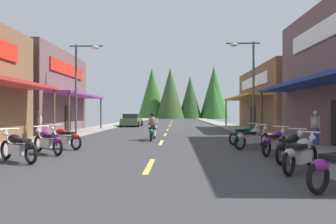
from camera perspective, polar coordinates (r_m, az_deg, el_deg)
The scene contains 21 objects.
ground at distance 28.59m, azimuth 0.09°, elevation -3.30°, with size 10.76×87.16×0.10m, color #38383A.
sidewalk_left at distance 29.50m, azimuth -12.73°, elevation -2.99°, with size 2.31×87.16×0.12m, color #9E9991.
sidewalk_right at distance 29.15m, azimuth 13.06°, elevation -3.02°, with size 2.31×87.16×0.12m, color gray.
centerline_dashes at distance 32.22m, azimuth 0.26°, elevation -2.84°, with size 0.16×63.21×0.01m.
storefront_left_far at distance 25.12m, azimuth -25.78°, elevation 3.51°, with size 8.02×9.19×6.25m.
storefront_right_far at distance 28.22m, azimuth 24.21°, elevation 2.33°, with size 9.69×11.67×5.48m.
streetlamp_left at distance 19.87m, azimuth -16.70°, elevation 6.79°, with size 2.19×0.30×6.00m.
streetlamp_right at distance 19.61m, azimuth 15.50°, elevation 7.14°, with size 2.19×0.30×6.15m.
motorcycle_parked_right_2 at distance 8.37m, azimuth 24.66°, elevation -7.38°, with size 1.57×1.60×1.04m.
motorcycle_parked_right_3 at distance 9.92m, azimuth 22.96°, elevation -6.24°, with size 1.53×1.64×1.04m.
motorcycle_parked_right_4 at distance 11.41m, azimuth 20.28°, elevation -5.44°, with size 1.48×1.68×1.04m.
motorcycle_parked_right_5 at distance 12.90m, azimuth 16.28°, elevation -4.82°, with size 1.86×1.23×1.04m.
motorcycle_parked_right_6 at distance 14.54m, azimuth 14.88°, elevation -4.28°, with size 1.85×1.25×1.04m.
motorcycle_parked_left_2 at distance 10.27m, azimuth -27.38°, elevation -6.03°, with size 1.84×1.26×1.04m.
motorcycle_parked_left_3 at distance 11.77m, azimuth -22.55°, elevation -5.27°, with size 1.72×1.43×1.04m.
motorcycle_parked_left_4 at distance 13.15m, azimuth -19.70°, elevation -4.73°, with size 1.90×1.16×1.04m.
rider_cruising_lead at distance 16.25m, azimuth -3.02°, elevation -3.26°, with size 0.60×2.14×1.57m.
pedestrian_by_shop at distance 14.43m, azimuth 27.05°, elevation -2.48°, with size 0.32×0.56×1.64m.
pedestrian_browsing at distance 17.72m, azimuth -23.86°, elevation -1.96°, with size 0.39×0.52×1.68m.
parked_car_curbside at distance 32.46m, azimuth -7.14°, elevation -1.62°, with size 2.08×4.31×1.40m.
treeline_backdrop at distance 75.68m, azimuth 3.27°, elevation 3.54°, with size 24.02×12.28×13.79m.
Camera 1 is at (0.78, 0.05, 1.55)m, focal length 30.97 mm.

